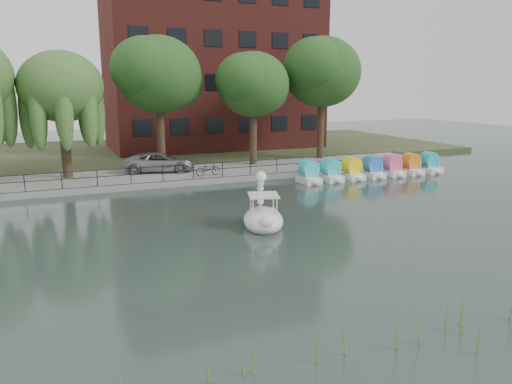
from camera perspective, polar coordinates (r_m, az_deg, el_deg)
ground_plane at (r=20.76m, az=3.06°, el=-5.76°), size 120.00×120.00×0.00m
promenade at (r=35.38m, az=-8.37°, el=1.94°), size 40.00×6.00×0.40m
kerb at (r=32.58m, az=-7.04°, el=1.11°), size 40.00×0.25×0.40m
land_strip at (r=48.92m, az=-12.57°, el=4.55°), size 60.00×22.00×0.36m
railing at (r=32.61m, az=-7.18°, el=2.80°), size 32.00×0.05×1.00m
apartment_building at (r=50.31m, az=-4.92°, el=15.47°), size 20.00×10.07×18.00m
willow_mid at (r=34.76m, az=-21.39°, el=11.10°), size 5.32×5.32×8.15m
broadleaf_center at (r=36.57m, az=-11.08°, el=12.98°), size 6.00×6.00×9.25m
broadleaf_right at (r=38.19m, az=-0.32°, el=12.14°), size 5.40×5.40×8.32m
broadleaf_far at (r=42.00m, az=7.57°, el=13.41°), size 6.30×6.30×9.71m
minivan at (r=35.70m, az=-10.89°, el=3.54°), size 3.80×6.07×1.56m
bicycle at (r=33.70m, az=-5.51°, el=2.72°), size 0.80×1.78×1.00m
swan_boat at (r=22.79m, az=0.82°, el=-2.72°), size 2.58×3.27×2.43m
pedal_boat_row at (r=36.05m, az=13.16°, el=2.60°), size 11.35×1.70×1.40m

